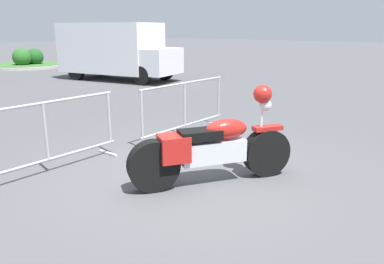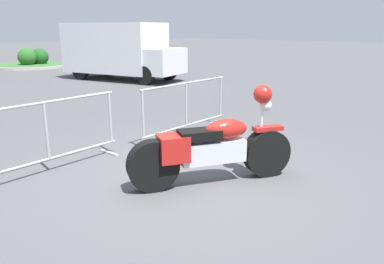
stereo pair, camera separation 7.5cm
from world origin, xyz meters
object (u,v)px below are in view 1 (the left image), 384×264
(motorcycle, at_px, (213,147))
(crowd_barrier_near, at_px, (46,136))
(delivery_van, at_px, (115,50))
(crowd_barrier_far, at_px, (185,108))

(motorcycle, bearing_deg, crowd_barrier_near, 151.97)
(motorcycle, bearing_deg, delivery_van, 88.33)
(crowd_barrier_far, distance_m, delivery_van, 9.10)
(motorcycle, bearing_deg, crowd_barrier_far, 80.97)
(crowd_barrier_near, bearing_deg, motorcycle, -54.51)
(motorcycle, height_order, delivery_van, delivery_van)
(crowd_barrier_far, height_order, delivery_van, delivery_van)
(motorcycle, xyz_separation_m, crowd_barrier_near, (-1.42, 1.99, 0.05))
(motorcycle, relative_size, delivery_van, 0.41)
(motorcycle, relative_size, crowd_barrier_far, 0.91)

